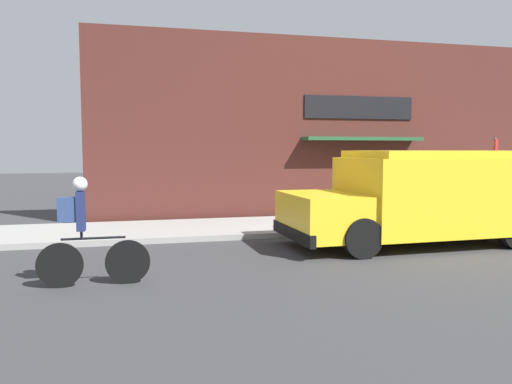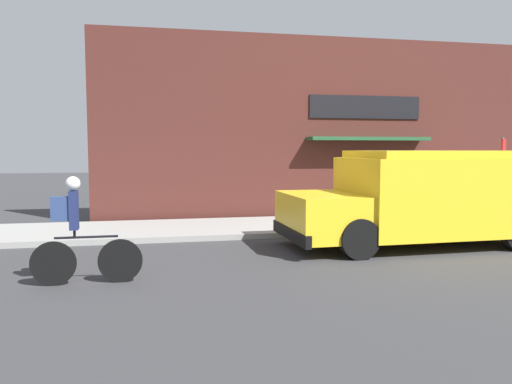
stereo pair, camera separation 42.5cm
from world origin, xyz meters
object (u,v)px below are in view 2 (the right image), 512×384
school_bus (429,196)px  cyclist (78,232)px  stop_sign_post (502,166)px  trash_bin (357,201)px

school_bus → cyclist: size_ratio=3.47×
stop_sign_post → trash_bin: 3.86m
cyclist → stop_sign_post: stop_sign_post is taller
cyclist → stop_sign_post: 10.66m
cyclist → trash_bin: (6.77, 5.41, -0.22)m
school_bus → stop_sign_post: (3.14, 1.78, 0.57)m
school_bus → cyclist: school_bus is taller
school_bus → stop_sign_post: bearing=28.1°
stop_sign_post → trash_bin: stop_sign_post is taller
cyclist → trash_bin: cyclist is taller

